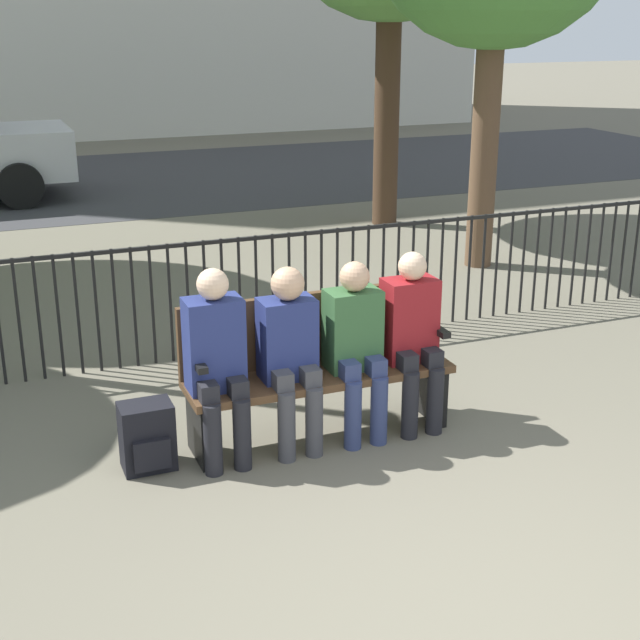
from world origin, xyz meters
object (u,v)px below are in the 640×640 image
object	(u,v)px
seated_person_0	(217,357)
seated_person_2	(356,342)
backpack	(147,437)
seated_person_3	(412,332)
seated_person_1	(290,349)
park_bench	(315,362)

from	to	relation	value
seated_person_0	seated_person_2	world-z (taller)	seated_person_0
seated_person_0	backpack	bearing A→B (deg)	174.43
seated_person_2	seated_person_3	size ratio (longest dim) A/B	0.98
backpack	seated_person_3	bearing A→B (deg)	-1.45
seated_person_0	seated_person_3	distance (m)	1.30
seated_person_0	seated_person_1	size ratio (longest dim) A/B	1.03
backpack	seated_person_1	bearing A→B (deg)	-2.86
seated_person_1	seated_person_2	xyz separation A→B (m)	(0.44, -0.00, -0.01)
park_bench	seated_person_3	xyz separation A→B (m)	(0.62, -0.13, 0.16)
seated_person_3	seated_person_0	bearing A→B (deg)	179.93
seated_person_0	seated_person_3	bearing A→B (deg)	-0.07
seated_person_0	seated_person_3	xyz separation A→B (m)	(1.30, -0.00, -0.02)
backpack	park_bench	bearing A→B (deg)	4.40
park_bench	backpack	distance (m)	1.15
park_bench	seated_person_2	distance (m)	0.30
seated_person_1	backpack	world-z (taller)	seated_person_1
seated_person_2	seated_person_0	bearing A→B (deg)	179.80
seated_person_1	backpack	size ratio (longest dim) A/B	2.81
park_bench	seated_person_1	bearing A→B (deg)	-149.05
seated_person_0	seated_person_3	world-z (taller)	seated_person_0
seated_person_0	seated_person_2	distance (m)	0.90
seated_person_1	backpack	distance (m)	1.00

